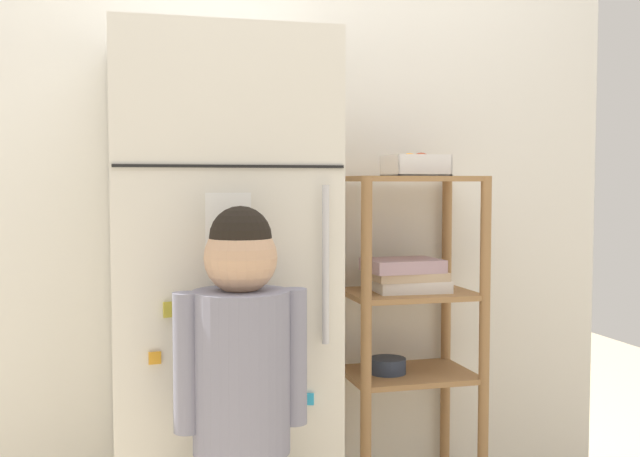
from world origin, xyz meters
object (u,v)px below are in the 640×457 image
Objects in this scene: fruit_bin at (416,166)px; refrigerator at (219,295)px; child_standing at (241,370)px; pantry_shelf_unit at (407,303)px.

refrigerator is at bearing -171.35° from fruit_bin.
child_standing is (0.00, -0.42, -0.13)m from refrigerator.
refrigerator is 1.46× the size of child_standing.
refrigerator reaches higher than pantry_shelf_unit.
fruit_bin is (0.02, -0.01, 0.47)m from pantry_shelf_unit.
refrigerator is 0.44m from child_standing.
child_standing is 0.85m from pantry_shelf_unit.
pantry_shelf_unit is at bearing 155.20° from fruit_bin.
pantry_shelf_unit is at bearing 38.66° from child_standing.
pantry_shelf_unit reaches higher than child_standing.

